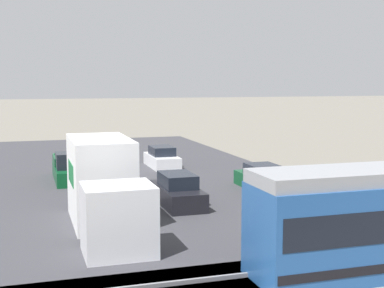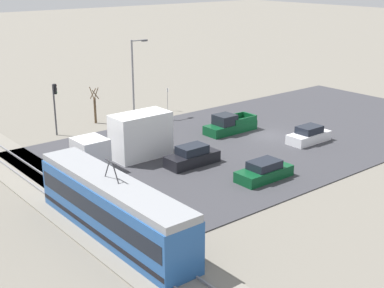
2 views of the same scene
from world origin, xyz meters
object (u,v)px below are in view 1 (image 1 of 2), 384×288
object	(u,v)px
box_truck	(104,188)
pickup_truck	(70,169)
sedan_car_2	(178,192)
sedan_car_0	(264,179)
sedan_car_1	(162,158)

from	to	relation	value
box_truck	pickup_truck	size ratio (longest dim) A/B	1.54
box_truck	sedan_car_2	world-z (taller)	box_truck
pickup_truck	sedan_car_2	distance (m)	9.55
sedan_car_0	sedan_car_1	size ratio (longest dim) A/B	1.06
pickup_truck	sedan_car_2	world-z (taller)	pickup_truck
box_truck	sedan_car_2	bearing A→B (deg)	-141.81
box_truck	sedan_car_1	size ratio (longest dim) A/B	1.93
sedan_car_2	sedan_car_1	bearing A→B (deg)	-100.34
box_truck	pickup_truck	xyz separation A→B (m)	(0.49, -11.61, -1.03)
sedan_car_0	sedan_car_2	xyz separation A→B (m)	(5.76, 2.22, 0.07)
sedan_car_2	sedan_car_0	bearing A→B (deg)	-158.95
box_truck	sedan_car_1	distance (m)	16.36
sedan_car_0	pickup_truck	bearing A→B (deg)	-30.73
box_truck	pickup_truck	world-z (taller)	box_truck
box_truck	pickup_truck	distance (m)	11.67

